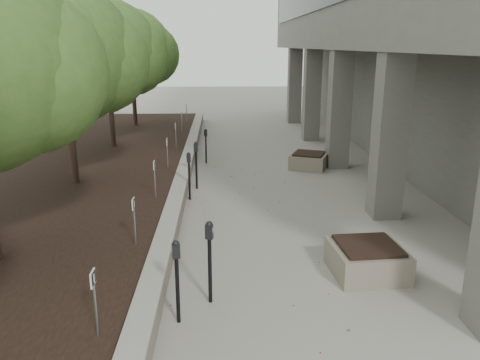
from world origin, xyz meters
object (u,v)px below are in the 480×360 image
object	(u,v)px
crabapple_tree_4	(108,74)
crabapple_tree_5	(132,68)
planter_back	(309,160)
crabapple_tree_3	(66,85)
parking_meter_5	(206,146)
planter_front	(367,259)
parking_meter_4	(189,176)
parking_meter_2	(210,262)
parking_meter_1	(177,282)
parking_meter_3	(196,165)

from	to	relation	value
crabapple_tree_4	crabapple_tree_5	distance (m)	5.00
crabapple_tree_4	planter_back	world-z (taller)	crabapple_tree_4
crabapple_tree_3	parking_meter_5	xyz separation A→B (m)	(3.59, 3.72, -2.49)
planter_front	planter_back	size ratio (longest dim) A/B	1.09
crabapple_tree_5	planter_back	size ratio (longest dim) A/B	4.60
crabapple_tree_5	parking_meter_5	size ratio (longest dim) A/B	4.30
parking_meter_4	parking_meter_2	bearing A→B (deg)	-86.00
parking_meter_2	crabapple_tree_5	bearing A→B (deg)	116.34
parking_meter_4	planter_back	xyz separation A→B (m)	(3.94, 3.35, -0.40)
crabapple_tree_3	parking_meter_5	size ratio (longest dim) A/B	4.30
parking_meter_4	parking_meter_5	xyz separation A→B (m)	(0.34, 4.23, -0.04)
parking_meter_1	planter_back	size ratio (longest dim) A/B	1.16
parking_meter_3	planter_back	size ratio (longest dim) A/B	1.21
parking_meter_3	planter_back	world-z (taller)	parking_meter_3
parking_meter_2	planter_front	distance (m)	3.08
planter_back	crabapple_tree_5	bearing A→B (deg)	135.13
parking_meter_2	crabapple_tree_4	bearing A→B (deg)	122.18
parking_meter_3	parking_meter_5	distance (m)	3.18
crabapple_tree_3	parking_meter_4	world-z (taller)	crabapple_tree_3
crabapple_tree_5	parking_meter_1	xyz separation A→B (m)	(3.44, -16.59, -2.43)
crabapple_tree_3	parking_meter_1	world-z (taller)	crabapple_tree_3
crabapple_tree_3	parking_meter_2	world-z (taller)	crabapple_tree_3
crabapple_tree_3	crabapple_tree_5	distance (m)	10.00
parking_meter_4	crabapple_tree_5	bearing A→B (deg)	104.23
crabapple_tree_4	parking_meter_4	world-z (taller)	crabapple_tree_4
crabapple_tree_3	planter_back	size ratio (longest dim) A/B	4.60
parking_meter_1	planter_front	xyz separation A→B (m)	(3.40, 1.49, -0.39)
crabapple_tree_4	parking_meter_2	world-z (taller)	crabapple_tree_4
parking_meter_5	planter_back	distance (m)	3.72
parking_meter_1	parking_meter_4	world-z (taller)	parking_meter_1
crabapple_tree_3	parking_meter_2	bearing A→B (deg)	-56.85
crabapple_tree_4	parking_meter_3	bearing A→B (deg)	-52.67
planter_front	planter_back	distance (m)	7.95
crabapple_tree_3	parking_meter_3	distance (m)	4.20
parking_meter_3	parking_meter_5	xyz separation A→B (m)	(0.20, 3.17, -0.09)
parking_meter_4	parking_meter_1	bearing A→B (deg)	-91.18
parking_meter_2	parking_meter_3	bearing A→B (deg)	107.16
crabapple_tree_4	planter_front	bearing A→B (deg)	-55.89
crabapple_tree_5	planter_front	distance (m)	16.81
crabapple_tree_3	planter_back	bearing A→B (deg)	21.58
crabapple_tree_3	parking_meter_3	xyz separation A→B (m)	(3.40, 0.55, -2.40)
parking_meter_4	planter_front	bearing A→B (deg)	-54.95
parking_meter_3	planter_front	xyz separation A→B (m)	(3.44, -5.65, -0.42)
crabapple_tree_3	crabapple_tree_4	xyz separation A→B (m)	(0.00, 5.00, 0.00)
parking_meter_5	planter_back	world-z (taller)	parking_meter_5
crabapple_tree_5	parking_meter_4	world-z (taller)	crabapple_tree_5
parking_meter_1	planter_back	distance (m)	10.16
parking_meter_1	parking_meter_4	bearing A→B (deg)	78.99
crabapple_tree_3	crabapple_tree_5	size ratio (longest dim) A/B	1.00
parking_meter_5	planter_front	bearing A→B (deg)	-52.27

